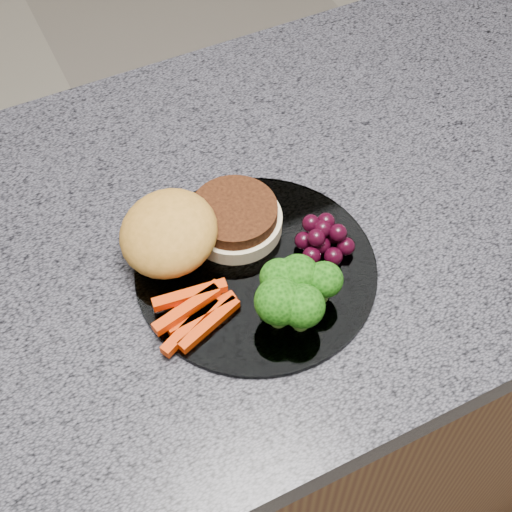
{
  "coord_description": "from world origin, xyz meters",
  "views": [
    {
      "loc": [
        -0.26,
        -0.47,
        1.53
      ],
      "look_at": [
        -0.07,
        -0.07,
        0.93
      ],
      "focal_mm": 50.0,
      "sensor_mm": 36.0,
      "label": 1
    }
  ],
  "objects_px": {
    "plate": "(256,269)",
    "grape_bunch": "(324,238)",
    "burger": "(193,230)",
    "island_cabinet": "(272,385)"
  },
  "relations": [
    {
      "from": "island_cabinet",
      "to": "plate",
      "type": "bearing_deg",
      "value": -131.82
    },
    {
      "from": "burger",
      "to": "plate",
      "type": "bearing_deg",
      "value": -66.79
    },
    {
      "from": "island_cabinet",
      "to": "grape_bunch",
      "type": "bearing_deg",
      "value": -82.07
    },
    {
      "from": "grape_bunch",
      "to": "plate",
      "type": "bearing_deg",
      "value": 174.14
    },
    {
      "from": "island_cabinet",
      "to": "burger",
      "type": "height_order",
      "value": "burger"
    },
    {
      "from": "plate",
      "to": "burger",
      "type": "relative_size",
      "value": 1.25
    },
    {
      "from": "burger",
      "to": "island_cabinet",
      "type": "bearing_deg",
      "value": -7.85
    },
    {
      "from": "plate",
      "to": "grape_bunch",
      "type": "xyz_separation_m",
      "value": [
        0.08,
        -0.01,
        0.02
      ]
    },
    {
      "from": "plate",
      "to": "grape_bunch",
      "type": "height_order",
      "value": "grape_bunch"
    },
    {
      "from": "plate",
      "to": "burger",
      "type": "height_order",
      "value": "burger"
    }
  ]
}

